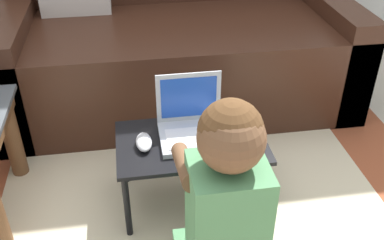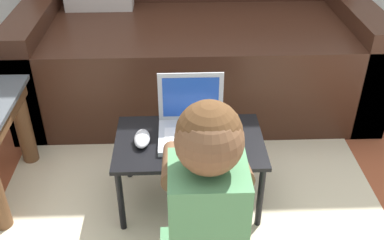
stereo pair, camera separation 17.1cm
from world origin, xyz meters
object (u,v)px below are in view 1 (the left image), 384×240
at_px(couch, 176,47).
at_px(laptop_desk, 191,148).
at_px(laptop, 192,127).
at_px(computer_mouse, 144,142).
at_px(person_seated, 226,214).

height_order(couch, laptop_desk, couch).
xyz_separation_m(laptop, computer_mouse, (-0.19, -0.04, -0.02)).
xyz_separation_m(computer_mouse, person_seated, (0.22, -0.43, 0.02)).
relative_size(couch, person_seated, 2.48).
relative_size(laptop_desk, computer_mouse, 4.90).
relative_size(laptop_desk, person_seated, 0.78).
height_order(couch, person_seated, couch).
bearing_deg(person_seated, laptop, 93.55).
bearing_deg(couch, person_seated, -90.87).
bearing_deg(couch, laptop, -93.29).
bearing_deg(laptop, couch, 86.71).
relative_size(laptop, person_seated, 0.35).
xyz_separation_m(laptop, person_seated, (0.03, -0.47, -0.00)).
bearing_deg(computer_mouse, person_seated, -63.18).
xyz_separation_m(laptop_desk, laptop, (0.01, 0.04, 0.07)).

